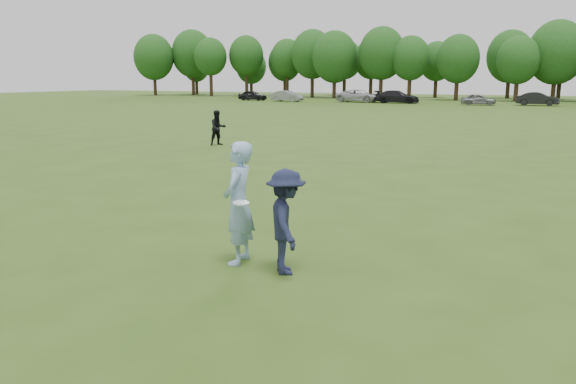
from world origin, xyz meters
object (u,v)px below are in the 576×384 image
car_b (287,96)px  car_f (538,99)px  thrower (238,203)px  car_a (253,95)px  player_far_a (218,128)px  car_d (397,97)px  car_e (478,99)px  defender (286,222)px  car_c (359,96)px

car_b → car_f: (29.96, 2.50, 0.03)m
thrower → car_a: 69.04m
thrower → car_b: thrower is taller
player_far_a → car_d: (-3.75, 46.30, -0.03)m
car_b → car_e: size_ratio=1.12×
car_a → defender: bearing=-149.9°
car_b → car_f: size_ratio=0.96×
player_far_a → car_f: (12.02, 47.17, -0.07)m
car_f → car_c: bearing=92.9°
car_c → thrower: bearing=-159.3°
car_d → car_f: car_d is taller
car_b → car_f: 30.07m
thrower → car_e: size_ratio=0.54×
car_d → thrower: bearing=-171.6°
player_far_a → car_b: bearing=57.1°
thrower → car_c: bearing=-173.8°
thrower → car_b: 65.04m
defender → car_b: bearing=-7.1°
player_far_a → car_c: bearing=46.0°
player_far_a → thrower: bearing=-111.0°
car_d → car_e: (9.65, -0.89, -0.12)m
car_b → car_e: bearing=-84.6°
player_far_a → defender: bearing=-108.7°
defender → car_a: size_ratio=0.43×
thrower → car_e: bearing=172.9°
thrower → car_e: (-3.65, 59.69, -0.39)m
car_b → car_d: (14.19, 1.63, 0.06)m
car_c → car_e: bearing=-92.2°
thrower → car_b: (-27.48, 58.95, -0.33)m
defender → car_f: bearing=-34.2°
car_b → car_f: car_f is taller
player_far_a → car_e: 45.80m
defender → car_e: 59.98m
defender → car_c: 64.38m
defender → car_d: bearing=-19.6°
player_far_a → car_f: size_ratio=0.36×
thrower → car_d: (-13.29, 60.57, -0.27)m
defender → player_far_a: defender is taller
car_a → car_d: bearing=-89.0°
defender → car_d: defender is taller
car_a → thrower: bearing=-150.5°
car_b → car_e: car_b is taller
car_c → car_f: 20.94m
thrower → car_c: size_ratio=0.37×
car_b → car_c: car_c is taller
car_f → car_d: bearing=95.6°
defender → car_f: 61.57m
car_b → car_d: car_d is taller
car_b → player_far_a: bearing=-154.5°
car_a → car_c: car_c is taller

